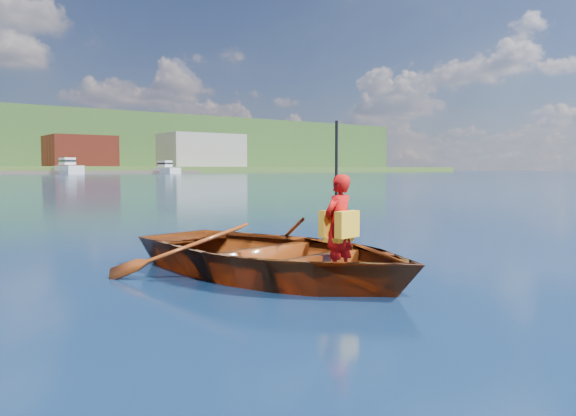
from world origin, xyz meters
name	(u,v)px	position (x,y,z in m)	size (l,w,h in m)	color
ground	(300,285)	(0.00, 0.00, 0.00)	(600.00, 600.00, 0.00)	#162B45
rowboat	(272,254)	(0.03, 0.61, 0.28)	(3.71, 4.63, 0.85)	maroon
child_paddler	(339,225)	(0.36, -0.25, 0.68)	(0.47, 0.40, 1.78)	#BE0C0B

